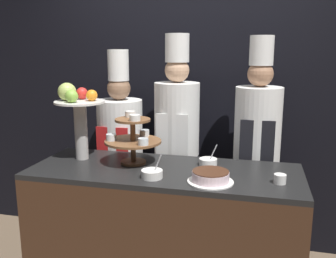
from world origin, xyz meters
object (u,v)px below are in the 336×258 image
fruit_pedestal (78,109)px  serving_bowl_far (208,162)px  tiered_stand (133,137)px  chef_center_right (257,145)px  cake_round (211,177)px  serving_bowl_near (152,174)px  chef_left (120,147)px  chef_center_left (177,138)px  cup_white (280,179)px

fruit_pedestal → serving_bowl_far: bearing=3.7°
tiered_stand → chef_center_right: bearing=30.4°
tiered_stand → chef_center_right: 0.97m
tiered_stand → cake_round: 0.64m
serving_bowl_near → chef_left: size_ratio=0.09×
serving_bowl_near → chef_center_left: (-0.01, 0.75, 0.05)m
fruit_pedestal → cup_white: (1.38, -0.19, -0.33)m
cup_white → fruit_pedestal: bearing=172.3°
cup_white → chef_left: 1.42m
cake_round → chef_center_right: (0.26, 0.74, 0.02)m
chef_center_left → cake_round: bearing=-63.4°
serving_bowl_near → chef_center_left: 0.75m
serving_bowl_near → chef_center_left: chef_center_left is taller
serving_bowl_near → chef_center_right: 0.97m
cup_white → serving_bowl_far: 0.52m
cup_white → serving_bowl_far: bearing=151.8°
serving_bowl_far → chef_center_right: bearing=52.6°
fruit_pedestal → tiered_stand: bearing=-1.6°
cup_white → serving_bowl_far: serving_bowl_far is taller
cake_round → cup_white: (0.40, 0.08, -0.01)m
tiered_stand → serving_bowl_far: 0.54m
serving_bowl_near → chef_left: chef_left is taller
cup_white → chef_center_left: chef_center_left is taller
cup_white → cake_round: bearing=-169.0°
serving_bowl_far → tiered_stand: bearing=-172.0°
cake_round → serving_bowl_far: size_ratio=1.85×
tiered_stand → chef_center_left: chef_center_left is taller
serving_bowl_far → chef_left: size_ratio=0.09×
tiered_stand → chef_left: bearing=120.2°
tiered_stand → cake_round: bearing=-23.9°
tiered_stand → serving_bowl_near: 0.37m
cup_white → chef_center_right: 0.68m
tiered_stand → serving_bowl_near: size_ratio=2.57×
tiered_stand → cup_white: tiered_stand is taller
chef_center_right → chef_left: bearing=180.0°
chef_left → chef_center_right: (1.11, -0.00, 0.09)m
cake_round → serving_bowl_near: size_ratio=1.82×
serving_bowl_far → chef_center_right: chef_center_right is taller
chef_center_left → chef_left: bearing=180.0°
serving_bowl_far → cup_white: bearing=-28.2°
fruit_pedestal → cup_white: 1.44m
chef_center_right → cake_round: bearing=-109.3°
chef_left → chef_center_left: chef_center_left is taller
serving_bowl_near → chef_center_right: bearing=50.4°
fruit_pedestal → chef_left: 0.63m
cake_round → chef_center_left: (-0.37, 0.74, 0.04)m
tiered_stand → cup_white: size_ratio=5.45×
fruit_pedestal → chef_center_left: size_ratio=0.30×
serving_bowl_far → chef_center_right: size_ratio=0.08×
chef_center_left → serving_bowl_near: bearing=-89.3°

